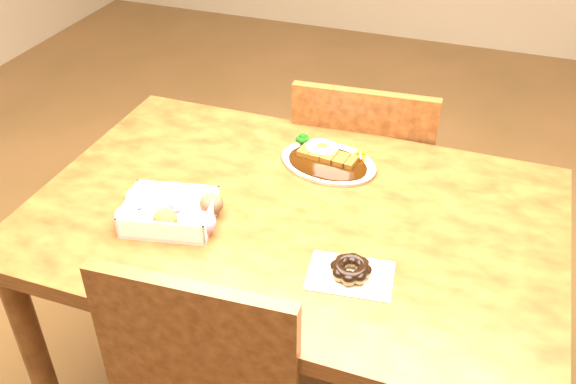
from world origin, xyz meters
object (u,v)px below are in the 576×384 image
(table, at_px, (293,244))
(chair_far, at_px, (364,187))
(katsu_curry_plate, at_px, (327,160))
(donut_box, at_px, (170,211))
(pon_de_ring, at_px, (351,270))

(table, height_order, chair_far, chair_far)
(katsu_curry_plate, relative_size, donut_box, 1.16)
(katsu_curry_plate, xyz_separation_m, donut_box, (-0.26, -0.35, 0.02))
(table, bearing_deg, donut_box, -152.22)
(donut_box, height_order, pon_de_ring, donut_box)
(katsu_curry_plate, bearing_deg, chair_far, 83.90)
(donut_box, bearing_deg, table, 27.78)
(table, bearing_deg, katsu_curry_plate, 86.07)
(chair_far, height_order, donut_box, chair_far)
(table, height_order, katsu_curry_plate, katsu_curry_plate)
(chair_far, bearing_deg, katsu_curry_plate, 79.64)
(katsu_curry_plate, relative_size, pon_de_ring, 1.49)
(chair_far, relative_size, pon_de_ring, 4.70)
(table, height_order, pon_de_ring, pon_de_ring)
(katsu_curry_plate, bearing_deg, pon_de_ring, -66.49)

